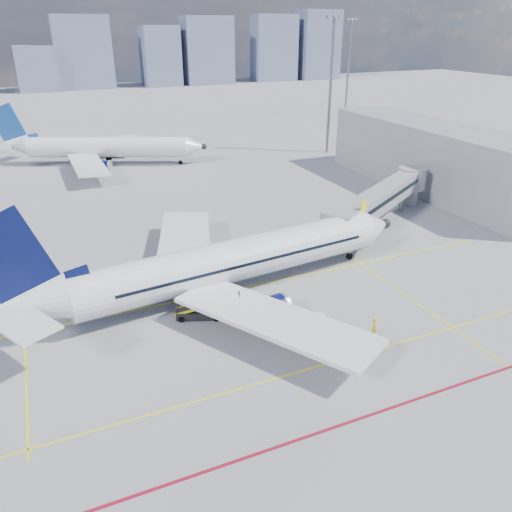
{
  "coord_description": "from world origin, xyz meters",
  "views": [
    {
      "loc": [
        -16.28,
        -32.61,
        23.83
      ],
      "look_at": [
        0.86,
        6.49,
        4.0
      ],
      "focal_mm": 35.0,
      "sensor_mm": 36.0,
      "label": 1
    }
  ],
  "objects": [
    {
      "name": "cargo_dolly",
      "position": [
        1.82,
        -2.11,
        0.98
      ],
      "size": [
        3.43,
        1.89,
        1.79
      ],
      "rotation": [
        0.0,
        0.0,
        -0.14
      ],
      "color": "black",
      "rests_on": "ground"
    },
    {
      "name": "baggage_tug",
      "position": [
        3.22,
        -2.51,
        0.63
      ],
      "size": [
        2.15,
        1.72,
        1.32
      ],
      "rotation": [
        0.0,
        0.0,
        0.36
      ],
      "color": "silver",
      "rests_on": "ground"
    },
    {
      "name": "floodlight_mast_ne",
      "position": [
        38.0,
        55.0,
        13.59
      ],
      "size": [
        3.2,
        0.61,
        25.45
      ],
      "color": "slate",
      "rests_on": "ground"
    },
    {
      "name": "apron_markings",
      "position": [
        -0.58,
        -3.91,
        0.01
      ],
      "size": [
        90.0,
        35.12,
        0.01
      ],
      "color": "yellow",
      "rests_on": "ground"
    },
    {
      "name": "second_aircraft",
      "position": [
        -5.83,
        63.37,
        3.22
      ],
      "size": [
        37.1,
        31.35,
        11.38
      ],
      "rotation": [
        0.0,
        0.0,
        -0.4
      ],
      "color": "silver",
      "rests_on": "ground"
    },
    {
      "name": "ground",
      "position": [
        0.0,
        0.0,
        0.0
      ],
      "size": [
        420.0,
        420.0,
        0.0
      ],
      "primitive_type": "plane",
      "color": "gray",
      "rests_on": "ground"
    },
    {
      "name": "distant_skyline",
      "position": [
        17.11,
        190.0,
        12.85
      ],
      "size": [
        248.43,
        15.61,
        30.21
      ],
      "color": "slate",
      "rests_on": "ground"
    },
    {
      "name": "main_aircraft",
      "position": [
        -2.34,
        7.64,
        3.22
      ],
      "size": [
        42.15,
        36.66,
        12.33
      ],
      "rotation": [
        0.0,
        0.0,
        0.11
      ],
      "color": "silver",
      "rests_on": "ground"
    },
    {
      "name": "ramp_worker",
      "position": [
        6.88,
        -4.37,
        0.93
      ],
      "size": [
        0.71,
        0.81,
        1.85
      ],
      "primitive_type": "imported",
      "rotation": [
        0.0,
        0.0,
        1.08
      ],
      "color": "gold",
      "rests_on": "ground"
    },
    {
      "name": "terminal_block",
      "position": [
        39.95,
        26.0,
        5.0
      ],
      "size": [
        10.0,
        42.0,
        10.0
      ],
      "color": "gray",
      "rests_on": "ground"
    },
    {
      "name": "floodlight_mast_far",
      "position": [
        65.0,
        90.0,
        13.59
      ],
      "size": [
        3.2,
        0.61,
        25.45
      ],
      "color": "slate",
      "rests_on": "ground"
    },
    {
      "name": "jet_bridge",
      "position": [
        23.51,
        16.91,
        3.74
      ],
      "size": [
        23.55,
        15.78,
        6.3
      ],
      "color": "gray",
      "rests_on": "ground"
    },
    {
      "name": "belt_loader",
      "position": [
        -5.45,
        4.35,
        0.61
      ],
      "size": [
        5.81,
        3.28,
        2.37
      ],
      "rotation": [
        0.0,
        0.0,
        -0.37
      ],
      "color": "black",
      "rests_on": "ground"
    }
  ]
}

